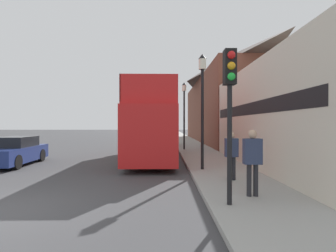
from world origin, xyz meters
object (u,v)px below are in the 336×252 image
object	(u,v)px
parked_car_ahead_of_bus	(164,140)
pedestrian_nearest	(252,156)
tour_bus	(153,128)
lamp_post_second	(184,104)
parked_car_far_side	(14,152)
lamp_post_nearest	(202,90)
traffic_signal	(230,91)
pedestrian_second	(231,151)

from	to	relation	value
parked_car_ahead_of_bus	pedestrian_nearest	world-z (taller)	pedestrian_nearest
tour_bus	lamp_post_second	world-z (taller)	lamp_post_second
parked_car_ahead_of_bus	lamp_post_second	bearing A→B (deg)	-62.20
parked_car_far_side	lamp_post_nearest	xyz separation A→B (m)	(9.34, -2.12, 2.89)
tour_bus	pedestrian_nearest	size ratio (longest dim) A/B	5.53
parked_car_ahead_of_bus	traffic_signal	xyz separation A→B (m)	(1.61, -17.55, 2.21)
parked_car_far_side	pedestrian_second	distance (m)	10.96
parked_car_far_side	lamp_post_nearest	size ratio (longest dim) A/B	0.89
parked_car_ahead_of_bus	lamp_post_nearest	world-z (taller)	lamp_post_nearest
parked_car_ahead_of_bus	traffic_signal	world-z (taller)	traffic_signal
lamp_post_second	traffic_signal	bearing A→B (deg)	-89.79
pedestrian_second	lamp_post_nearest	bearing A→B (deg)	107.25
lamp_post_nearest	lamp_post_second	distance (m)	9.10
parked_car_ahead_of_bus	lamp_post_nearest	bearing A→B (deg)	-79.13
parked_car_ahead_of_bus	traffic_signal	size ratio (longest dim) A/B	1.06
parked_car_ahead_of_bus	pedestrian_nearest	xyz separation A→B (m)	(2.41, -16.80, 0.53)
parked_car_far_side	pedestrian_nearest	size ratio (longest dim) A/B	2.47
pedestrian_nearest	tour_bus	bearing A→B (deg)	109.67
parked_car_ahead_of_bus	lamp_post_nearest	size ratio (longest dim) A/B	0.80
pedestrian_nearest	lamp_post_second	xyz separation A→B (m)	(-0.86, 13.39, 2.47)
parked_car_far_side	lamp_post_nearest	distance (m)	10.01
pedestrian_second	lamp_post_second	size ratio (longest dim) A/B	0.32
traffic_signal	lamp_post_second	world-z (taller)	lamp_post_second
pedestrian_second	lamp_post_nearest	xyz separation A→B (m)	(-0.70, 2.25, 2.42)
tour_bus	lamp_post_second	size ratio (longest dim) A/B	1.91
traffic_signal	parked_car_ahead_of_bus	bearing A→B (deg)	95.23
parked_car_far_side	pedestrian_nearest	xyz separation A→B (m)	(10.09, -6.42, 0.54)
parked_car_ahead_of_bus	traffic_signal	distance (m)	17.76
tour_bus	parked_car_ahead_of_bus	xyz separation A→B (m)	(0.68, 8.14, -1.20)
tour_bus	pedestrian_nearest	distance (m)	9.22
pedestrian_second	traffic_signal	world-z (taller)	traffic_signal
parked_car_far_side	lamp_post_nearest	bearing A→B (deg)	164.07
tour_bus	parked_car_ahead_of_bus	size ratio (longest dim) A/B	2.50
pedestrian_second	lamp_post_second	bearing A→B (deg)	94.09
pedestrian_nearest	pedestrian_second	size ratio (longest dim) A/B	1.07
traffic_signal	lamp_post_nearest	distance (m)	5.09
tour_bus	lamp_post_nearest	distance (m)	5.23
tour_bus	lamp_post_nearest	size ratio (longest dim) A/B	1.99
pedestrian_nearest	lamp_post_second	bearing A→B (deg)	93.66
lamp_post_second	parked_car_far_side	bearing A→B (deg)	-142.92
traffic_signal	lamp_post_nearest	xyz separation A→B (m)	(0.06, 5.05, 0.67)
lamp_post_second	lamp_post_nearest	bearing A→B (deg)	-89.29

